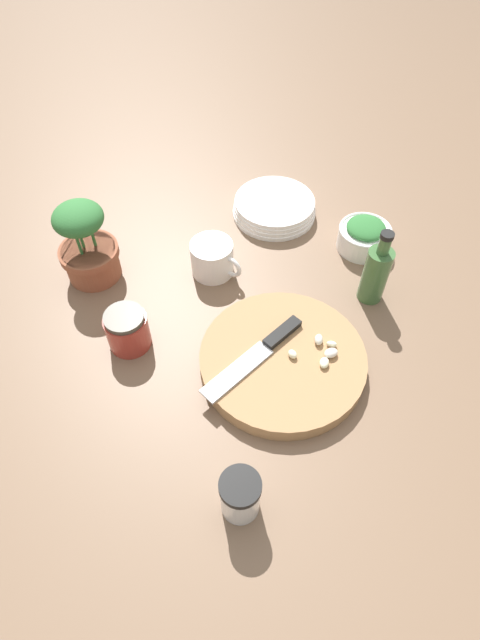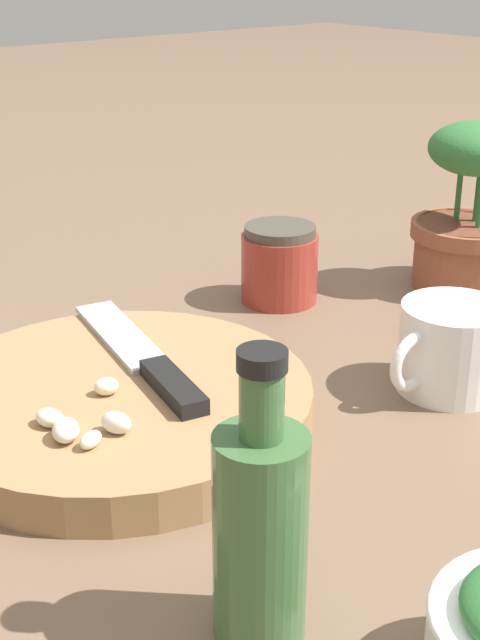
% 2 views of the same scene
% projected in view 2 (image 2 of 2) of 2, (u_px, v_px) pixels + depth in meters
% --- Properties ---
extents(ground_plane, '(5.00, 5.00, 0.00)m').
position_uv_depth(ground_plane, '(257.00, 394.00, 0.73)').
color(ground_plane, brown).
extents(cutting_board, '(0.30, 0.30, 0.03)m').
position_uv_depth(cutting_board, '(120.00, 404.00, 0.69)').
color(cutting_board, '#9E754C').
rests_on(cutting_board, ground_plane).
extents(chef_knife, '(0.23, 0.07, 0.01)m').
position_uv_depth(chef_knife, '(145.00, 358.00, 0.71)').
color(chef_knife, black).
rests_on(chef_knife, cutting_board).
extents(garlic_cloves, '(0.08, 0.08, 0.02)m').
position_uv_depth(garlic_cloves, '(83.00, 420.00, 0.62)').
color(garlic_cloves, '#E5E8C4').
rests_on(garlic_cloves, cutting_board).
extents(coffee_mug, '(0.09, 0.12, 0.07)m').
position_uv_depth(coffee_mug, '(451.00, 348.00, 0.73)').
color(coffee_mug, white).
rests_on(coffee_mug, ground_plane).
extents(honey_jar, '(0.08, 0.08, 0.08)m').
position_uv_depth(honey_jar, '(279.00, 264.00, 0.91)').
color(honey_jar, '#9E3328').
rests_on(honey_jar, ground_plane).
extents(oil_bottle, '(0.05, 0.05, 0.17)m').
position_uv_depth(oil_bottle, '(260.00, 528.00, 0.46)').
color(oil_bottle, '#3D6638').
rests_on(oil_bottle, ground_plane).
extents(potted_herb, '(0.12, 0.12, 0.18)m').
position_uv_depth(potted_herb, '(469.00, 217.00, 0.93)').
color(potted_herb, '#935138').
rests_on(potted_herb, ground_plane).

